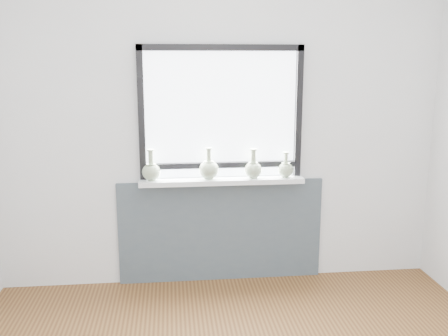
{
  "coord_description": "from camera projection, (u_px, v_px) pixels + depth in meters",
  "views": [
    {
      "loc": [
        -0.4,
        -2.17,
        1.84
      ],
      "look_at": [
        0.0,
        1.55,
        1.02
      ],
      "focal_mm": 40.0,
      "sensor_mm": 36.0,
      "label": 1
    }
  ],
  "objects": [
    {
      "name": "vase_b",
      "position": [
        209.0,
        169.0,
        3.98
      ],
      "size": [
        0.16,
        0.16,
        0.25
      ],
      "rotation": [
        0.0,
        0.0,
        -0.07
      ],
      "color": "#9FB58F",
      "rests_on": "windowsill"
    },
    {
      "name": "back_wall",
      "position": [
        221.0,
        127.0,
        4.02
      ],
      "size": [
        3.6,
        0.02,
        2.6
      ],
      "primitive_type": "cube",
      "color": "silver",
      "rests_on": "ground"
    },
    {
      "name": "vase_c",
      "position": [
        253.0,
        169.0,
        4.01
      ],
      "size": [
        0.14,
        0.14,
        0.24
      ],
      "rotation": [
        0.0,
        0.0,
        -0.16
      ],
      "color": "#9FB58F",
      "rests_on": "windowsill"
    },
    {
      "name": "windowsill",
      "position": [
        222.0,
        181.0,
        4.01
      ],
      "size": [
        1.32,
        0.18,
        0.04
      ],
      "primitive_type": "cube",
      "color": "white",
      "rests_on": "apron_panel"
    },
    {
      "name": "vase_a",
      "position": [
        151.0,
        171.0,
        3.93
      ],
      "size": [
        0.15,
        0.15,
        0.25
      ],
      "rotation": [
        0.0,
        0.0,
        0.32
      ],
      "color": "#9FB58F",
      "rests_on": "windowsill"
    },
    {
      "name": "apron_panel",
      "position": [
        221.0,
        231.0,
        4.18
      ],
      "size": [
        1.7,
        0.03,
        0.86
      ],
      "primitive_type": "cube",
      "color": "#445058",
      "rests_on": "ground"
    },
    {
      "name": "window",
      "position": [
        221.0,
        110.0,
        3.95
      ],
      "size": [
        1.3,
        0.06,
        1.05
      ],
      "color": "black",
      "rests_on": "windowsill"
    },
    {
      "name": "vase_d",
      "position": [
        286.0,
        169.0,
        4.04
      ],
      "size": [
        0.13,
        0.13,
        0.21
      ],
      "rotation": [
        0.0,
        0.0,
        -0.05
      ],
      "color": "#9FB58F",
      "rests_on": "windowsill"
    }
  ]
}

